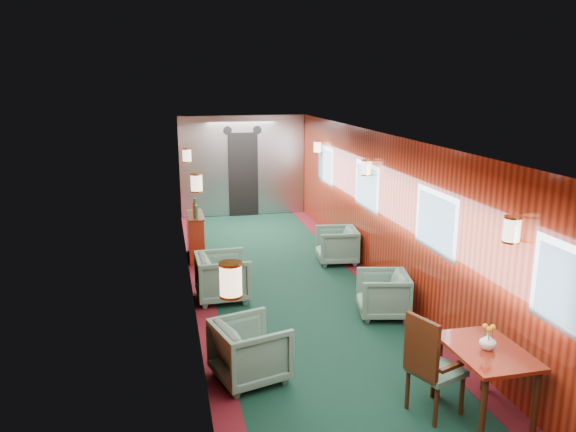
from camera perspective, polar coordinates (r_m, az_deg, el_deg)
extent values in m
plane|color=black|center=(8.18, 1.40, -9.35)|extent=(12.00, 12.00, 0.00)
cube|color=beige|center=(7.58, 1.51, 7.24)|extent=(3.00, 12.00, 0.10)
cube|color=beige|center=(7.57, 1.51, 7.32)|extent=(1.20, 12.00, 0.06)
cube|color=maroon|center=(13.58, -4.67, 5.16)|extent=(3.00, 0.10, 2.40)
cube|color=maroon|center=(7.58, -9.63, -1.81)|extent=(0.10, 12.00, 2.40)
cube|color=maroon|center=(8.27, 11.60, -0.59)|extent=(0.10, 12.00, 2.40)
cube|color=#3F0C13|center=(7.99, -8.19, -10.05)|extent=(0.30, 12.00, 0.01)
cube|color=#3F0C13|center=(8.58, 10.29, -8.42)|extent=(0.30, 12.00, 0.01)
cube|color=#A8A9AF|center=(13.50, -4.62, 5.11)|extent=(2.98, 0.12, 2.38)
cube|color=black|center=(13.45, -4.56, 4.22)|extent=(0.70, 0.06, 2.00)
cylinder|color=black|center=(13.29, -6.16, 8.64)|extent=(0.20, 0.04, 0.20)
cylinder|color=black|center=(13.38, -3.15, 8.73)|extent=(0.20, 0.04, 0.20)
cube|color=#A8ABAF|center=(5.34, 27.05, -7.00)|extent=(0.02, 1.10, 0.80)
cube|color=#3D545C|center=(5.33, 26.99, -7.01)|extent=(0.01, 0.96, 0.66)
cube|color=#A8ABAF|center=(7.33, 14.77, -0.58)|extent=(0.02, 1.10, 0.80)
cube|color=#3D545C|center=(7.33, 14.71, -0.58)|extent=(0.01, 0.96, 0.66)
cube|color=#A8ABAF|center=(9.57, 7.99, 3.01)|extent=(0.02, 1.10, 0.80)
cube|color=#3D545C|center=(9.56, 7.94, 3.01)|extent=(0.01, 0.96, 0.66)
cube|color=#A8ABAF|center=(11.91, 3.81, 5.20)|extent=(0.02, 1.10, 0.80)
cube|color=#3D545C|center=(11.91, 3.77, 5.20)|extent=(0.01, 0.96, 0.66)
cylinder|color=beige|center=(4.07, -5.84, -6.45)|extent=(0.16, 0.16, 0.24)
cylinder|color=gold|center=(4.12, -5.80, -8.02)|extent=(0.17, 0.17, 0.02)
cylinder|color=beige|center=(5.79, 21.79, -1.29)|extent=(0.16, 0.16, 0.24)
cylinder|color=gold|center=(5.82, 21.68, -2.43)|extent=(0.17, 0.17, 0.02)
cylinder|color=beige|center=(7.94, -9.27, 3.35)|extent=(0.16, 0.16, 0.24)
cylinder|color=gold|center=(7.96, -9.24, 2.51)|extent=(0.17, 0.17, 0.02)
cylinder|color=beige|center=(9.29, 7.97, 4.89)|extent=(0.16, 0.16, 0.24)
cylinder|color=gold|center=(9.31, 7.94, 4.16)|extent=(0.17, 0.17, 0.02)
cylinder|color=beige|center=(10.90, -10.23, 6.09)|extent=(0.16, 0.16, 0.24)
cylinder|color=gold|center=(10.92, -10.21, 5.46)|extent=(0.17, 0.17, 0.02)
cylinder|color=beige|center=(12.12, 3.02, 7.03)|extent=(0.16, 0.16, 0.24)
cylinder|color=gold|center=(12.14, 3.01, 6.47)|extent=(0.17, 0.17, 0.02)
cube|color=maroon|center=(5.80, 19.59, -12.77)|extent=(0.67, 0.96, 0.04)
cylinder|color=#371B0C|center=(5.54, 19.20, -18.27)|extent=(0.06, 0.06, 0.67)
cylinder|color=#371B0C|center=(5.81, 23.86, -17.08)|extent=(0.06, 0.06, 0.67)
cylinder|color=#371B0C|center=(6.14, 15.06, -14.60)|extent=(0.06, 0.06, 0.67)
cylinder|color=#371B0C|center=(6.39, 19.40, -13.75)|extent=(0.06, 0.06, 0.67)
cube|color=#1D443A|center=(5.84, 14.80, -14.93)|extent=(0.58, 0.58, 0.06)
cube|color=#371B0C|center=(5.55, 13.42, -12.84)|extent=(0.19, 0.40, 0.58)
cube|color=#1D443A|center=(5.59, 13.57, -13.30)|extent=(0.13, 0.30, 0.35)
cube|color=#371B0C|center=(5.64, 16.63, -14.34)|extent=(0.40, 0.19, 0.04)
cube|color=#371B0C|center=(5.90, 13.25, -12.83)|extent=(0.40, 0.19, 0.04)
cylinder|color=#371B0C|center=(5.73, 14.79, -18.25)|extent=(0.04, 0.04, 0.42)
cylinder|color=#371B0C|center=(5.98, 17.26, -16.99)|extent=(0.04, 0.04, 0.42)
cylinder|color=#371B0C|center=(5.94, 12.05, -16.85)|extent=(0.04, 0.04, 0.42)
cylinder|color=#371B0C|center=(6.18, 14.54, -15.72)|extent=(0.04, 0.04, 0.42)
cube|color=maroon|center=(10.39, -9.38, -2.09)|extent=(0.27, 0.91, 0.82)
cube|color=#371B0C|center=(10.29, -9.42, 0.11)|extent=(0.29, 0.93, 0.02)
cylinder|color=#24482A|center=(10.04, -9.31, 0.48)|extent=(0.07, 0.07, 0.22)
cylinder|color=#24482A|center=(10.35, -9.42, 1.03)|extent=(0.06, 0.06, 0.28)
cylinder|color=gold|center=(10.53, -9.47, 0.98)|extent=(0.08, 0.08, 0.18)
imported|color=white|center=(5.75, 19.65, -11.87)|extent=(0.20, 0.20, 0.16)
imported|color=#1D443A|center=(6.27, -3.86, -13.48)|extent=(0.91, 0.90, 0.67)
imported|color=#1D443A|center=(8.42, -6.62, -6.16)|extent=(0.80, 0.78, 0.71)
imported|color=#1D443A|center=(7.93, 9.61, -7.86)|extent=(0.81, 0.79, 0.62)
imported|color=#1D443A|center=(10.07, 4.97, -2.98)|extent=(0.78, 0.76, 0.64)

